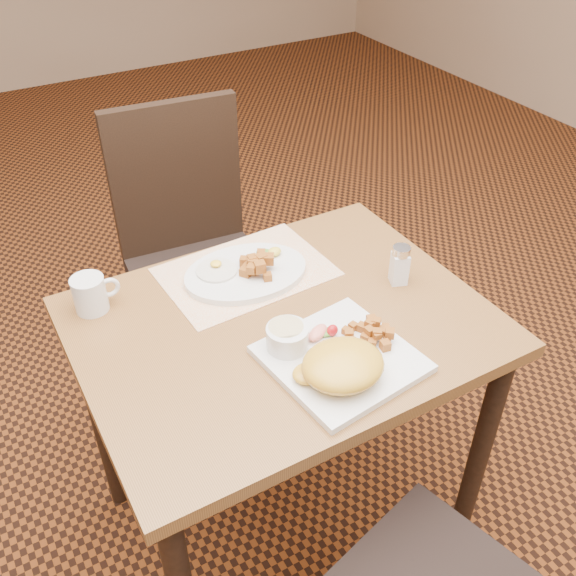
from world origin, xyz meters
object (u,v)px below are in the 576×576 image
at_px(plate_oval, 246,273).
at_px(salt_shaker, 400,264).
at_px(table, 283,356).
at_px(coffee_mug, 91,294).
at_px(chair_far, 192,243).
at_px(plate_square, 341,359).

bearing_deg(plate_oval, salt_shaker, -33.11).
distance_m(table, coffee_mug, 0.46).
bearing_deg(salt_shaker, chair_far, 109.86).
xyz_separation_m(salt_shaker, coffee_mug, (-0.67, 0.26, -0.01)).
bearing_deg(plate_square, table, 102.31).
xyz_separation_m(chair_far, plate_oval, (-0.05, -0.51, 0.22)).
relative_size(salt_shaker, coffee_mug, 0.93).
bearing_deg(plate_oval, plate_square, -84.35).
distance_m(plate_oval, coffee_mug, 0.36).
bearing_deg(table, plate_square, -77.69).
relative_size(plate_square, coffee_mug, 2.60).
relative_size(plate_square, salt_shaker, 2.80).
distance_m(chair_far, plate_oval, 0.56).
height_order(plate_square, coffee_mug, coffee_mug).
relative_size(plate_square, plate_oval, 0.92).
bearing_deg(plate_square, coffee_mug, 132.80).
bearing_deg(plate_square, plate_oval, 95.65).
height_order(table, salt_shaker, salt_shaker).
bearing_deg(chair_far, plate_square, 94.08).
height_order(chair_far, salt_shaker, chair_far).
relative_size(chair_far, coffee_mug, 9.00).
xyz_separation_m(table, plate_square, (0.04, -0.17, 0.12)).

